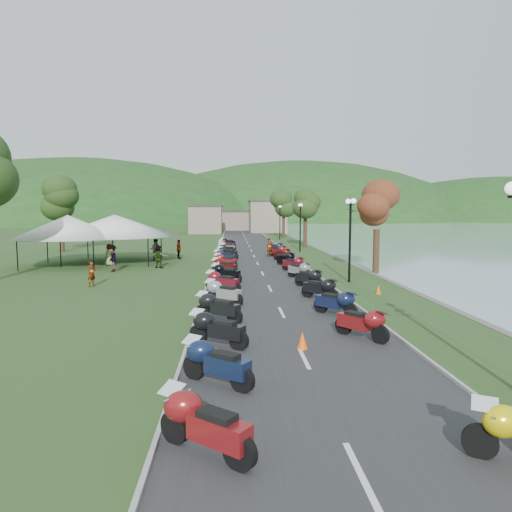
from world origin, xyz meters
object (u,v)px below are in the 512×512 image
object	(u,v)px
pedestrian_b	(156,261)
vendor_tent_main	(115,238)
pedestrian_c	(113,272)
pedestrian_a	(92,287)

from	to	relation	value
pedestrian_b	vendor_tent_main	bearing A→B (deg)	14.88
vendor_tent_main	pedestrian_c	distance (m)	6.47
pedestrian_b	pedestrian_a	bearing A→B (deg)	87.86
vendor_tent_main	pedestrian_a	xyz separation A→B (m)	(1.77, -12.52, -2.00)
pedestrian_c	pedestrian_b	bearing A→B (deg)	137.50
vendor_tent_main	pedestrian_a	size ratio (longest dim) A/B	4.29
vendor_tent_main	pedestrian_b	size ratio (longest dim) A/B	3.44
pedestrian_b	pedestrian_c	bearing A→B (deg)	77.78
pedestrian_c	pedestrian_a	bearing A→B (deg)	-21.72
vendor_tent_main	pedestrian_c	xyz separation A→B (m)	(1.27, -6.02, -2.00)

